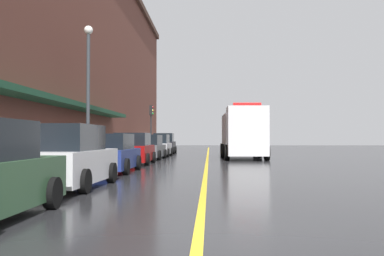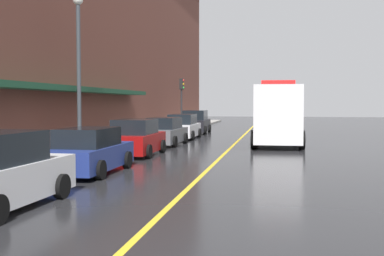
{
  "view_description": "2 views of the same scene",
  "coord_description": "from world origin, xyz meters",
  "px_view_note": "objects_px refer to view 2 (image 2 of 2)",
  "views": [
    {
      "loc": [
        0.16,
        -6.26,
        1.42
      ],
      "look_at": [
        -0.82,
        18.18,
        1.98
      ],
      "focal_mm": 41.22,
      "sensor_mm": 36.0,
      "label": 1
    },
    {
      "loc": [
        2.52,
        -3.66,
        2.47
      ],
      "look_at": [
        -2.18,
        22.17,
        1.06
      ],
      "focal_mm": 44.22,
      "sensor_mm": 36.0,
      "label": 2
    }
  ],
  "objects_px": {
    "parked_car_2": "(90,152)",
    "parking_meter_1": "(160,124)",
    "parking_meter_2": "(138,127)",
    "parked_car_6": "(196,123)",
    "box_truck": "(277,115)",
    "traffic_light_near": "(182,94)",
    "parked_car_4": "(165,132)",
    "parked_car_5": "(183,127)",
    "street_lamp_left": "(79,58)",
    "parked_car_3": "(136,138)"
  },
  "relations": [
    {
      "from": "parked_car_3",
      "to": "parked_car_6",
      "type": "xyz_separation_m",
      "value": [
        -0.01,
        16.37,
        0.07
      ]
    },
    {
      "from": "parked_car_4",
      "to": "parking_meter_1",
      "type": "relative_size",
      "value": 3.23
    },
    {
      "from": "parking_meter_1",
      "to": "street_lamp_left",
      "type": "bearing_deg",
      "value": -92.92
    },
    {
      "from": "parking_meter_2",
      "to": "parked_car_6",
      "type": "bearing_deg",
      "value": 83.39
    },
    {
      "from": "parking_meter_2",
      "to": "parked_car_2",
      "type": "bearing_deg",
      "value": -82.33
    },
    {
      "from": "parked_car_2",
      "to": "parking_meter_1",
      "type": "distance_m",
      "value": 15.54
    },
    {
      "from": "parked_car_6",
      "to": "street_lamp_left",
      "type": "xyz_separation_m",
      "value": [
        -1.94,
        -18.32,
        3.54
      ]
    },
    {
      "from": "street_lamp_left",
      "to": "parked_car_3",
      "type": "bearing_deg",
      "value": 45.08
    },
    {
      "from": "street_lamp_left",
      "to": "parked_car_2",
      "type": "bearing_deg",
      "value": -61.6
    },
    {
      "from": "parking_meter_1",
      "to": "parked_car_4",
      "type": "bearing_deg",
      "value": -71.66
    },
    {
      "from": "parked_car_3",
      "to": "parked_car_4",
      "type": "distance_m",
      "value": 5.43
    },
    {
      "from": "parked_car_2",
      "to": "parked_car_3",
      "type": "height_order",
      "value": "parked_car_3"
    },
    {
      "from": "parked_car_4",
      "to": "parked_car_6",
      "type": "relative_size",
      "value": 0.97
    },
    {
      "from": "parked_car_6",
      "to": "parked_car_3",
      "type": "bearing_deg",
      "value": 179.05
    },
    {
      "from": "parked_car_3",
      "to": "street_lamp_left",
      "type": "distance_m",
      "value": 4.54
    },
    {
      "from": "parked_car_5",
      "to": "parking_meter_1",
      "type": "relative_size",
      "value": 3.24
    },
    {
      "from": "parked_car_4",
      "to": "parked_car_6",
      "type": "distance_m",
      "value": 10.94
    },
    {
      "from": "parking_meter_1",
      "to": "traffic_light_near",
      "type": "xyz_separation_m",
      "value": [
        0.06,
        7.13,
        2.1
      ]
    },
    {
      "from": "parked_car_5",
      "to": "street_lamp_left",
      "type": "distance_m",
      "value": 13.05
    },
    {
      "from": "parked_car_6",
      "to": "traffic_light_near",
      "type": "distance_m",
      "value": 2.68
    },
    {
      "from": "parked_car_4",
      "to": "parked_car_5",
      "type": "distance_m",
      "value": 4.98
    },
    {
      "from": "parked_car_6",
      "to": "traffic_light_near",
      "type": "height_order",
      "value": "traffic_light_near"
    },
    {
      "from": "traffic_light_near",
      "to": "street_lamp_left",
      "type": "bearing_deg",
      "value": -92.01
    },
    {
      "from": "parked_car_3",
      "to": "parking_meter_2",
      "type": "xyz_separation_m",
      "value": [
        -1.35,
        4.81,
        0.26
      ]
    },
    {
      "from": "parked_car_6",
      "to": "box_truck",
      "type": "height_order",
      "value": "box_truck"
    },
    {
      "from": "parked_car_5",
      "to": "parking_meter_2",
      "type": "distance_m",
      "value": 5.8
    },
    {
      "from": "street_lamp_left",
      "to": "parking_meter_1",
      "type": "bearing_deg",
      "value": 87.08
    },
    {
      "from": "parked_car_2",
      "to": "parked_car_6",
      "type": "height_order",
      "value": "parked_car_6"
    },
    {
      "from": "parked_car_5",
      "to": "parking_meter_1",
      "type": "xyz_separation_m",
      "value": [
        -1.49,
        -0.61,
        0.27
      ]
    },
    {
      "from": "traffic_light_near",
      "to": "parked_car_6",
      "type": "bearing_deg",
      "value": -23.74
    },
    {
      "from": "street_lamp_left",
      "to": "traffic_light_near",
      "type": "relative_size",
      "value": 1.61
    },
    {
      "from": "parked_car_3",
      "to": "traffic_light_near",
      "type": "bearing_deg",
      "value": 4.17
    },
    {
      "from": "parked_car_3",
      "to": "street_lamp_left",
      "type": "relative_size",
      "value": 0.6
    },
    {
      "from": "street_lamp_left",
      "to": "traffic_light_near",
      "type": "distance_m",
      "value": 18.94
    },
    {
      "from": "parked_car_5",
      "to": "parked_car_6",
      "type": "xyz_separation_m",
      "value": [
        -0.15,
        5.96,
        0.07
      ]
    },
    {
      "from": "parked_car_5",
      "to": "parked_car_6",
      "type": "relative_size",
      "value": 0.98
    },
    {
      "from": "parked_car_6",
      "to": "parking_meter_2",
      "type": "bearing_deg",
      "value": 172.4
    },
    {
      "from": "parked_car_4",
      "to": "parking_meter_2",
      "type": "distance_m",
      "value": 1.6
    },
    {
      "from": "parked_car_5",
      "to": "parking_meter_2",
      "type": "xyz_separation_m",
      "value": [
        -1.49,
        -5.6,
        0.27
      ]
    },
    {
      "from": "parking_meter_2",
      "to": "street_lamp_left",
      "type": "height_order",
      "value": "street_lamp_left"
    },
    {
      "from": "parking_meter_1",
      "to": "parking_meter_2",
      "type": "height_order",
      "value": "same"
    },
    {
      "from": "box_truck",
      "to": "parking_meter_1",
      "type": "bearing_deg",
      "value": -108.93
    },
    {
      "from": "parked_car_5",
      "to": "street_lamp_left",
      "type": "xyz_separation_m",
      "value": [
        -2.09,
        -12.36,
        3.61
      ]
    },
    {
      "from": "parked_car_6",
      "to": "street_lamp_left",
      "type": "bearing_deg",
      "value": 172.97
    },
    {
      "from": "box_truck",
      "to": "traffic_light_near",
      "type": "height_order",
      "value": "traffic_light_near"
    },
    {
      "from": "parked_car_5",
      "to": "parked_car_2",
      "type": "bearing_deg",
      "value": 179.99
    },
    {
      "from": "parked_car_4",
      "to": "traffic_light_near",
      "type": "bearing_deg",
      "value": 8.9
    },
    {
      "from": "box_truck",
      "to": "traffic_light_near",
      "type": "distance_m",
      "value": 12.47
    },
    {
      "from": "parking_meter_1",
      "to": "traffic_light_near",
      "type": "height_order",
      "value": "traffic_light_near"
    },
    {
      "from": "box_truck",
      "to": "parking_meter_2",
      "type": "height_order",
      "value": "box_truck"
    }
  ]
}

